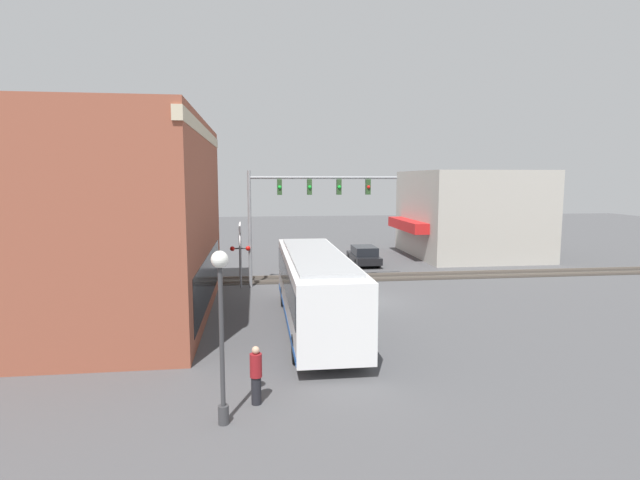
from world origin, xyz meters
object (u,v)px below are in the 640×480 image
(parked_car_black, at_px, (364,256))
(pedestrian_by_lamp, at_px, (256,375))
(streetlamp, at_px, (221,322))
(city_bus, at_px, (315,286))
(crossing_signal, at_px, (240,249))

(parked_car_black, bearing_deg, pedestrian_by_lamp, 160.40)
(parked_car_black, bearing_deg, streetlamp, 159.39)
(city_bus, height_order, streetlamp, streetlamp)
(pedestrian_by_lamp, bearing_deg, parked_car_black, -19.60)
(city_bus, distance_m, pedestrian_by_lamp, 7.61)
(streetlamp, bearing_deg, parked_car_black, -20.61)
(crossing_signal, relative_size, streetlamp, 0.84)
(parked_car_black, bearing_deg, crossing_signal, 127.34)
(parked_car_black, bearing_deg, city_bus, 160.32)
(city_bus, relative_size, streetlamp, 2.60)
(city_bus, xyz_separation_m, streetlamp, (-8.18, 3.36, 0.94))
(city_bus, xyz_separation_m, parked_car_black, (15.09, -5.40, -1.13))
(city_bus, bearing_deg, pedestrian_by_lamp, 160.57)
(streetlamp, height_order, parked_car_black, streetlamp)
(parked_car_black, relative_size, pedestrian_by_lamp, 2.58)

